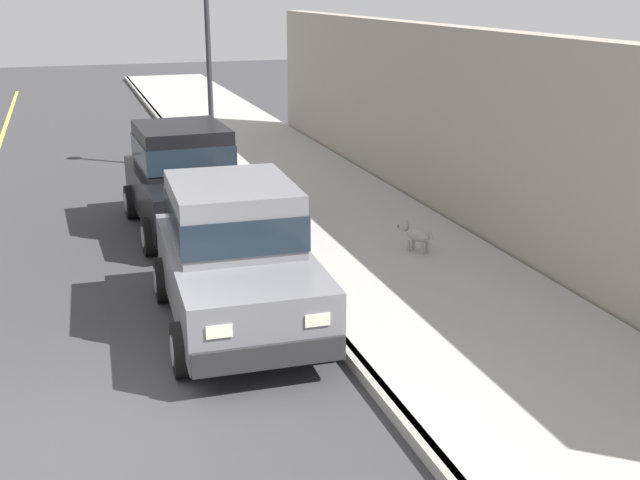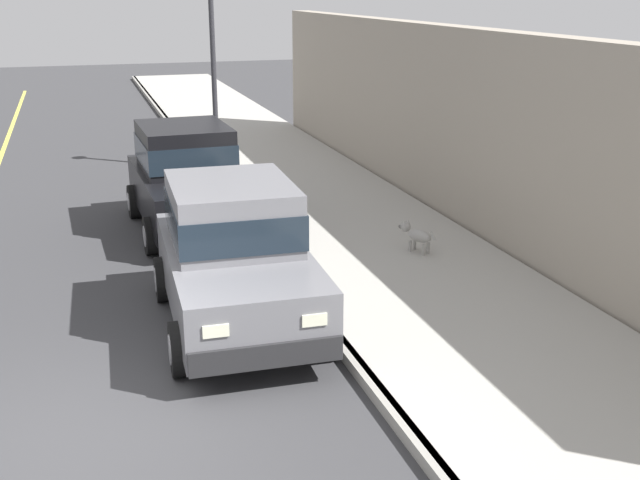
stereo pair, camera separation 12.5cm
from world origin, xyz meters
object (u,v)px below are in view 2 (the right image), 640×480
street_lamp (213,47)px  dog_grey (416,234)px  car_black_hatchback (187,176)px  car_grey_hatchback (235,253)px

street_lamp → dog_grey: bearing=-75.8°
dog_grey → street_lamp: bearing=104.2°
car_black_hatchback → street_lamp: bearing=73.7°
car_grey_hatchback → dog_grey: size_ratio=5.57×
dog_grey → street_lamp: street_lamp is taller
car_black_hatchback → dog_grey: bearing=-41.2°
car_grey_hatchback → street_lamp: (1.39, 9.07, 1.93)m
car_grey_hatchback → dog_grey: car_grey_hatchback is taller
dog_grey → street_lamp: size_ratio=0.16×
car_grey_hatchback → street_lamp: 9.37m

